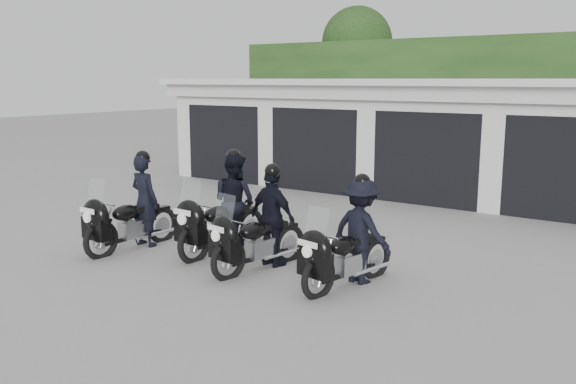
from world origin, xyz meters
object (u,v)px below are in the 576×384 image
Objects in this scene: police_bike_a at (132,210)px; police_bike_b at (227,208)px; police_bike_d at (354,237)px; police_bike_c at (265,223)px.

police_bike_a is 0.97× the size of police_bike_b.
police_bike_a is 4.15m from police_bike_d.
police_bike_a is at bearing -160.37° from police_bike_c.
police_bike_a is 1.05× the size of police_bike_c.
police_bike_a is 1.07× the size of police_bike_d.
police_bike_d is (2.66, -0.31, -0.06)m from police_bike_b.
police_bike_b is (1.46, 0.85, 0.07)m from police_bike_a.
police_bike_c is at bearing 11.95° from police_bike_a.
police_bike_a is 2.62m from police_bike_c.
police_bike_b is 1.10× the size of police_bike_d.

